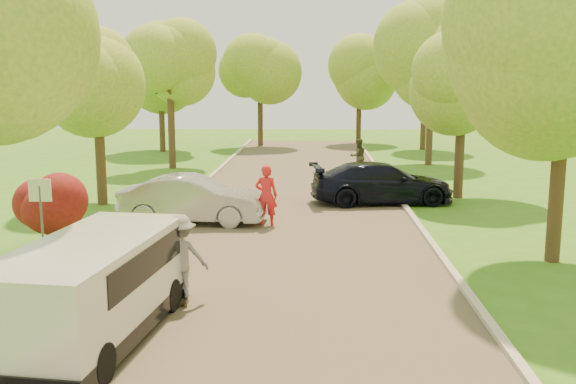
% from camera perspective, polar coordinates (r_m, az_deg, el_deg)
% --- Properties ---
extents(ground, '(100.00, 100.00, 0.00)m').
position_cam_1_polar(ground, '(11.82, -1.66, -12.46)').
color(ground, '#3A701A').
rests_on(ground, ground).
extents(road, '(8.00, 60.00, 0.01)m').
position_cam_1_polar(road, '(19.45, -0.02, -3.49)').
color(road, '#4C4438').
rests_on(road, ground).
extents(curb_left, '(0.18, 60.00, 0.12)m').
position_cam_1_polar(curb_left, '(20.01, -11.70, -3.15)').
color(curb_left, '#B2AD9E').
rests_on(curb_left, ground).
extents(curb_right, '(0.18, 60.00, 0.12)m').
position_cam_1_polar(curb_right, '(19.69, 11.86, -3.37)').
color(curb_right, '#B2AD9E').
rests_on(curb_right, ground).
extents(street_sign, '(0.55, 0.06, 2.17)m').
position_cam_1_polar(street_sign, '(16.55, -21.12, -0.99)').
color(street_sign, '#59595E').
rests_on(street_sign, ground).
extents(red_shrub, '(1.70, 1.70, 1.95)m').
position_cam_1_polar(red_shrub, '(18.19, -20.62, -1.54)').
color(red_shrub, '#382619').
rests_on(red_shrub, ground).
extents(tree_l_midb, '(4.30, 4.20, 6.62)m').
position_cam_1_polar(tree_l_midb, '(24.13, -16.23, 9.68)').
color(tree_l_midb, '#382619').
rests_on(tree_l_midb, ground).
extents(tree_l_far, '(4.92, 4.80, 7.79)m').
position_cam_1_polar(tree_l_far, '(33.69, -10.14, 11.34)').
color(tree_l_far, '#382619').
rests_on(tree_l_far, ground).
extents(tree_r_midb, '(4.51, 4.40, 7.01)m').
position_cam_1_polar(tree_r_midb, '(25.58, 15.75, 10.35)').
color(tree_r_midb, '#382619').
rests_on(tree_r_midb, ground).
extents(tree_r_far, '(5.33, 5.20, 8.34)m').
position_cam_1_polar(tree_r_far, '(35.52, 13.09, 11.74)').
color(tree_r_far, '#382619').
rests_on(tree_r_far, ground).
extents(tree_bg_a, '(5.12, 5.00, 7.72)m').
position_cam_1_polar(tree_bg_a, '(42.02, -11.00, 10.77)').
color(tree_bg_a, '#382619').
rests_on(tree_bg_a, ground).
extents(tree_bg_b, '(5.12, 5.00, 7.95)m').
position_cam_1_polar(tree_bg_b, '(43.56, 12.41, 10.98)').
color(tree_bg_b, '#382619').
rests_on(tree_bg_b, ground).
extents(tree_bg_c, '(4.92, 4.80, 7.33)m').
position_cam_1_polar(tree_bg_c, '(45.05, -2.23, 10.49)').
color(tree_bg_c, '#382619').
rests_on(tree_bg_c, ground).
extents(tree_bg_d, '(5.12, 5.00, 7.72)m').
position_cam_1_polar(tree_bg_d, '(47.04, 6.66, 10.76)').
color(tree_bg_d, '#382619').
rests_on(tree_bg_d, ground).
extents(minivan, '(2.42, 4.99, 1.79)m').
position_cam_1_polar(minivan, '(11.75, -16.88, -8.12)').
color(minivan, silver).
rests_on(minivan, ground).
extents(silver_sedan, '(4.72, 1.91, 1.52)m').
position_cam_1_polar(silver_sedan, '(20.66, -8.42, -0.66)').
color(silver_sedan, '#A09FA3').
rests_on(silver_sedan, ground).
extents(dark_sedan, '(5.50, 2.81, 1.53)m').
position_cam_1_polar(dark_sedan, '(24.00, 8.34, 0.80)').
color(dark_sedan, black).
rests_on(dark_sedan, ground).
extents(longboard, '(0.40, 0.90, 0.10)m').
position_cam_1_polar(longboard, '(13.54, -9.41, -9.22)').
color(longboard, black).
rests_on(longboard, ground).
extents(skateboarder, '(1.20, 0.82, 1.71)m').
position_cam_1_polar(skateboarder, '(13.28, -9.52, -5.67)').
color(skateboarder, slate).
rests_on(skateboarder, longboard).
extents(person_striped, '(0.73, 0.50, 1.92)m').
position_cam_1_polar(person_striped, '(20.02, -1.95, -0.31)').
color(person_striped, red).
rests_on(person_striped, ground).
extents(person_olive, '(0.98, 0.85, 1.72)m').
position_cam_1_polar(person_olive, '(31.55, 6.27, 3.17)').
color(person_olive, '#323721').
rests_on(person_olive, ground).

